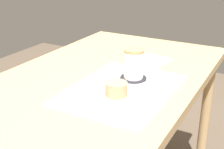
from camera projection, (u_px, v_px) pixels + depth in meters
name	position (u px, v px, depth m)	size (l,w,h in m)	color
dining_table	(95.00, 98.00, 1.20)	(1.33, 0.73, 0.71)	tan
placemat	(122.00, 89.00, 1.09)	(0.45, 0.33, 0.00)	white
pastry_plate	(116.00, 97.00, 1.02)	(0.14, 0.14, 0.01)	silver
pastry	(116.00, 89.00, 1.01)	(0.07, 0.07, 0.04)	tan
coffee_coaster	(133.00, 78.00, 1.17)	(0.10, 0.10, 0.01)	#232328
coffee_mug	(134.00, 63.00, 1.15)	(0.11, 0.07, 0.11)	white
teaspoon	(140.00, 117.00, 0.90)	(0.01, 0.01, 0.13)	silver
paper_napkin	(150.00, 60.00, 1.38)	(0.15, 0.15, 0.00)	white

